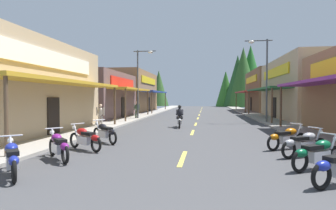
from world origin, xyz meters
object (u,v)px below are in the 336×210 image
(motorcycle_parked_left_0, at_px, (12,158))
(motorcycle_parked_left_2, at_px, (85,138))
(streetlamp_right, at_px, (263,69))
(motorcycle_parked_right_1, at_px, (318,153))
(motorcycle_parked_right_3, at_px, (287,137))
(pedestrian_by_shop, at_px, (100,114))
(motorcycle_parked_right_2, at_px, (304,143))
(motorcycle_parked_left_3, at_px, (105,132))
(rider_cruising_lead, at_px, (180,118))
(motorcycle_parked_left_1, at_px, (58,145))
(streetlamp_left, at_px, (141,75))
(pedestrian_browsing, at_px, (137,109))

(motorcycle_parked_left_0, xyz_separation_m, motorcycle_parked_left_2, (0.35, 3.66, 0.00))
(streetlamp_right, relative_size, motorcycle_parked_right_1, 3.66)
(motorcycle_parked_right_3, xyz_separation_m, pedestrian_by_shop, (-10.26, 6.03, 0.47))
(motorcycle_parked_right_2, relative_size, motorcycle_parked_left_2, 1.01)
(streetlamp_right, relative_size, motorcycle_parked_left_3, 3.99)
(motorcycle_parked_left_3, relative_size, rider_cruising_lead, 0.79)
(motorcycle_parked_left_1, xyz_separation_m, pedestrian_by_shop, (-2.15, 8.99, 0.47))
(streetlamp_right, relative_size, rider_cruising_lead, 3.17)
(streetlamp_left, xyz_separation_m, motorcycle_parked_right_1, (9.31, -16.92, -3.76))
(streetlamp_left, bearing_deg, motorcycle_parked_left_0, -86.89)
(motorcycle_parked_right_2, distance_m, motorcycle_parked_left_0, 9.21)
(motorcycle_parked_left_2, relative_size, pedestrian_by_shop, 1.12)
(pedestrian_browsing, bearing_deg, motorcycle_parked_left_3, 6.12)
(motorcycle_parked_left_3, height_order, rider_cruising_lead, rider_cruising_lead)
(streetlamp_right, height_order, pedestrian_browsing, streetlamp_right)
(motorcycle_parked_right_3, relative_size, motorcycle_parked_left_0, 1.10)
(motorcycle_parked_left_0, xyz_separation_m, pedestrian_browsing, (-1.47, 18.82, 0.49))
(motorcycle_parked_right_3, bearing_deg, pedestrian_by_shop, 116.76)
(motorcycle_parked_right_1, distance_m, motorcycle_parked_right_2, 1.73)
(rider_cruising_lead, bearing_deg, motorcycle_parked_left_3, 152.59)
(pedestrian_browsing, bearing_deg, motorcycle_parked_left_2, 4.73)
(motorcycle_parked_right_3, distance_m, pedestrian_browsing, 17.03)
(pedestrian_by_shop, bearing_deg, streetlamp_left, 171.58)
(motorcycle_parked_left_2, height_order, rider_cruising_lead, rider_cruising_lead)
(motorcycle_parked_left_3, xyz_separation_m, pedestrian_browsing, (-1.93, 13.33, 0.49))
(pedestrian_browsing, bearing_deg, motorcycle_parked_right_1, 27.73)
(motorcycle_parked_right_3, xyz_separation_m, motorcycle_parked_left_3, (-7.86, 0.60, 0.00))
(motorcycle_parked_left_0, xyz_separation_m, rider_cruising_lead, (3.29, 12.31, 0.17))
(motorcycle_parked_right_2, relative_size, motorcycle_parked_left_1, 1.19)
(motorcycle_parked_right_3, xyz_separation_m, pedestrian_browsing, (-9.79, 13.93, 0.49))
(motorcycle_parked_right_3, xyz_separation_m, rider_cruising_lead, (-5.03, 7.42, 0.17))
(streetlamp_right, height_order, rider_cruising_lead, streetlamp_right)
(motorcycle_parked_left_0, bearing_deg, motorcycle_parked_left_2, -46.11)
(motorcycle_parked_right_1, height_order, motorcycle_parked_left_2, same)
(streetlamp_right, xyz_separation_m, pedestrian_browsing, (-11.12, 2.50, -3.38))
(motorcycle_parked_right_1, distance_m, motorcycle_parked_left_2, 8.17)
(streetlamp_left, bearing_deg, motorcycle_parked_right_1, -61.17)
(motorcycle_parked_right_3, height_order, pedestrian_by_shop, pedestrian_by_shop)
(motorcycle_parked_left_2, relative_size, pedestrian_browsing, 1.10)
(streetlamp_left, relative_size, motorcycle_parked_left_0, 3.89)
(motorcycle_parked_left_2, distance_m, pedestrian_by_shop, 7.62)
(streetlamp_left, relative_size, motorcycle_parked_right_2, 3.47)
(motorcycle_parked_left_1, bearing_deg, motorcycle_parked_right_3, -115.04)
(streetlamp_right, bearing_deg, pedestrian_by_shop, -155.00)
(streetlamp_left, bearing_deg, pedestrian_by_shop, -96.76)
(motorcycle_parked_right_3, relative_size, motorcycle_parked_left_1, 1.17)
(motorcycle_parked_right_3, bearing_deg, rider_cruising_lead, 91.34)
(streetlamp_right, xyz_separation_m, motorcycle_parked_right_2, (-1.13, -12.82, -3.88))
(motorcycle_parked_right_1, distance_m, motorcycle_parked_right_3, 3.10)
(motorcycle_parked_right_3, distance_m, rider_cruising_lead, 8.97)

